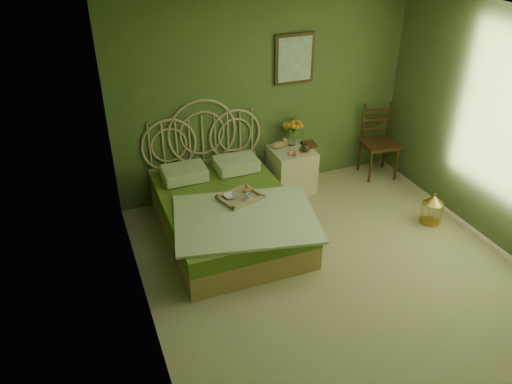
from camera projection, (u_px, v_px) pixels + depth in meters
name	position (u px, v px, depth m)	size (l,w,h in m)	color
floor	(343.00, 281.00, 5.31)	(4.50, 4.50, 0.00)	#C0B08A
ceiling	(372.00, 30.00, 3.98)	(4.50, 4.50, 0.00)	silver
wall_back	(264.00, 96.00, 6.45)	(4.00, 4.00, 0.00)	#526535
wall_left	(140.00, 216.00, 4.02)	(4.50, 4.50, 0.00)	#526535
wall_art	(295.00, 59.00, 6.32)	(0.54, 0.04, 0.64)	#371F0F
bed	(227.00, 212.00, 5.92)	(1.74, 2.20, 1.36)	tan
nightstand	(291.00, 165.00, 6.81)	(0.55, 0.55, 1.04)	#F1EBC4
chair	(377.00, 136.00, 7.12)	(0.52, 0.52, 1.04)	#371F0F
birdcage	(432.00, 209.00, 6.17)	(0.25, 0.25, 0.38)	gold
book_lower	(304.00, 146.00, 6.74)	(0.16, 0.22, 0.02)	#381E0F
book_upper	(304.00, 145.00, 6.73)	(0.17, 0.23, 0.02)	#472819
cereal_bowl	(230.00, 196.00, 5.75)	(0.15, 0.15, 0.04)	white
coffee_cup	(248.00, 197.00, 5.71)	(0.07, 0.07, 0.07)	white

